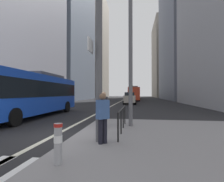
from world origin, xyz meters
TOP-DOWN VIEW (x-y plane):
  - ground_plane at (0.00, 20.00)m, footprint 160.00×160.00m
  - median_island at (5.50, -1.00)m, footprint 9.00×10.00m
  - lane_centre_line at (0.00, 30.00)m, footprint 0.20×80.00m
  - office_tower_left_mid at (-16.00, 40.55)m, footprint 10.27×22.74m
  - office_tower_left_far at (-16.00, 65.05)m, footprint 13.10×17.61m
  - office_tower_right_mid at (17.00, 44.36)m, footprint 10.82×25.21m
  - office_tower_right_far at (17.00, 72.26)m, footprint 11.30×21.91m
  - city_bus_blue_oncoming at (-4.26, 5.10)m, footprint 2.80×11.21m
  - sedan_white_oncoming at (-7.78, 6.13)m, footprint 2.08×4.32m
  - city_bus_red_receding at (2.78, 34.73)m, footprint 2.93×11.67m
  - city_bus_red_distant at (2.48, 51.21)m, footprint 2.71×10.79m
  - car_oncoming_mid at (-6.81, 43.45)m, footprint 2.19×4.26m
  - car_receding_near at (2.31, 21.22)m, footprint 2.21×4.15m
  - car_receding_far at (2.33, 22.37)m, footprint 2.16×4.14m
  - traffic_signal_gantry at (-0.26, -1.12)m, footprint 7.10×0.65m
  - street_lamp_post at (3.13, 1.83)m, footprint 5.50×0.32m
  - bollard_left at (1.63, -3.06)m, footprint 0.20×0.20m
  - pedestrian_railing at (2.80, 0.65)m, footprint 0.06×3.56m
  - pedestrian_waiting at (2.33, -1.34)m, footprint 0.44×0.43m
  - pedestrian_far at (1.87, 1.22)m, footprint 0.41×0.29m

SIDE VIEW (x-z plane):
  - ground_plane at x=0.00m, z-range 0.00..0.00m
  - lane_centre_line at x=0.00m, z-range 0.00..0.01m
  - median_island at x=5.50m, z-range 0.00..0.15m
  - bollard_left at x=1.63m, z-range 0.20..1.13m
  - pedestrian_railing at x=2.80m, z-range 0.36..1.34m
  - car_receding_near at x=2.31m, z-range 0.02..1.96m
  - car_receding_far at x=2.33m, z-range 0.02..1.96m
  - car_oncoming_mid at x=-6.81m, z-range 0.02..1.96m
  - sedan_white_oncoming at x=-7.78m, z-range 0.02..1.96m
  - pedestrian_waiting at x=2.33m, z-range 0.23..1.86m
  - pedestrian_far at x=1.87m, z-range 0.24..1.93m
  - city_bus_red_distant at x=2.48m, z-range 0.14..3.54m
  - city_bus_blue_oncoming at x=-4.26m, z-range 0.14..3.54m
  - city_bus_red_receding at x=2.78m, z-range 0.14..3.54m
  - traffic_signal_gantry at x=-0.26m, z-range 1.16..7.16m
  - street_lamp_post at x=3.13m, z-range 1.28..9.28m
  - office_tower_right_far at x=17.00m, z-range 0.00..33.37m
  - office_tower_right_mid at x=17.00m, z-range 0.00..37.71m
  - office_tower_left_mid at x=-16.00m, z-range 0.00..41.90m
  - office_tower_left_far at x=-16.00m, z-range 0.00..42.55m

